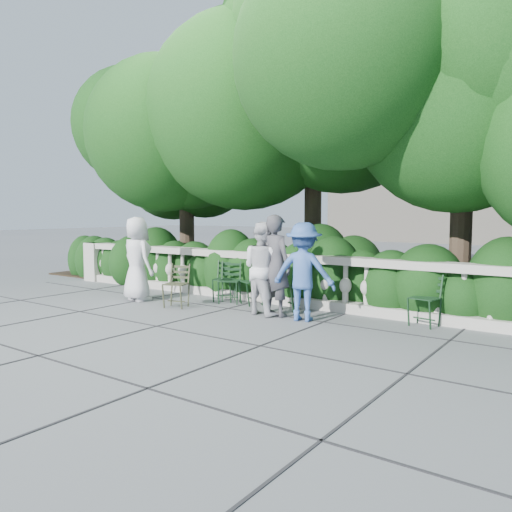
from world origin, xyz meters
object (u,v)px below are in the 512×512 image
Objects in this scene: person_businessman at (137,259)px; person_older_blue at (304,272)px; chair_b at (228,305)px; chair_f at (419,328)px; person_casual_man at (263,268)px; person_woman_grey at (276,266)px; chair_e at (287,311)px; chair_weathered at (173,309)px; chair_d at (222,303)px; chair_c at (245,305)px.

person_businessman is 3.72m from person_older_blue.
chair_f is (3.67, 0.21, 0.00)m from chair_b.
person_casual_man is 1.00× the size of person_older_blue.
person_woman_grey is (1.34, -0.34, 0.88)m from chair_b.
chair_b is 1.64m from person_woman_grey.
person_woman_grey reaches higher than chair_e.
chair_e is 2.37m from chair_f.
chair_d is at bearing 53.36° from chair_weathered.
chair_f is at bearing -3.65° from chair_weathered.
chair_c is 1.00× the size of chair_e.
chair_b is at bearing -127.39° from chair_c.
person_older_blue is at bearing -170.98° from person_casual_man.
chair_e is 1.00m from person_woman_grey.
chair_b is 1.00× the size of chair_f.
chair_c is at bearing -16.06° from chair_d.
chair_b and chair_weathered have the same top height.
person_older_blue is at bearing -6.11° from chair_weathered.
chair_b is 0.51× the size of person_casual_man.
chair_c and chair_d have the same top height.
person_older_blue is (0.84, -0.03, -0.00)m from person_casual_man.
chair_weathered is at bearing -147.13° from chair_b.
person_businessman reaches higher than chair_b.
chair_d is 0.52× the size of person_older_blue.
person_businessman is at bearing -130.97° from chair_c.
chair_d is 1.60m from person_casual_man.
chair_e is at bearing -21.06° from chair_b.
person_woman_grey reaches higher than person_casual_man.
person_older_blue is (1.92, -0.38, 0.82)m from chair_b.
chair_b is at bearing -152.69° from chair_e.
person_businessman is 3.16m from person_woman_grey.
chair_c is 1.23m from person_casual_man.
chair_weathered is 0.51× the size of person_casual_man.
chair_b is 1.10m from chair_weathered.
chair_d and chair_weathered have the same top height.
person_woman_grey is at bearing 1.44° from chair_c.
person_woman_grey reaches higher than chair_f.
chair_d is 1.85m from person_woman_grey.
person_older_blue reaches higher than chair_d.
chair_weathered is at bearing -128.19° from chair_e.
person_older_blue is at bearing -34.39° from chair_d.
person_woman_grey is (0.05, -0.46, 0.88)m from chair_e.
chair_c is at bearing 32.72° from chair_weathered.
chair_weathered is at bearing -129.59° from chair_d.
chair_d is at bearing 130.54° from chair_b.
chair_e is at bearing -153.10° from person_businessman.
chair_b is at bearing 40.51° from chair_weathered.
chair_e is 3.31m from person_businessman.
person_older_blue is at bearing -37.79° from chair_b.
person_businessman is at bearing -143.01° from chair_e.
chair_c is 0.49× the size of person_businessman.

